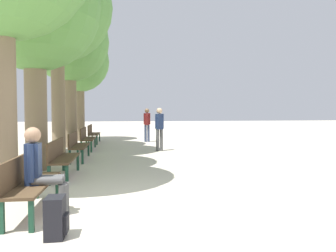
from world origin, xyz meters
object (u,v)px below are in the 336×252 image
(bench_row_0, at_px, (28,179))
(tree_row_4, at_px, (79,63))
(tree_row_3, at_px, (69,43))
(bench_row_4, at_px, (92,132))
(tree_row_2, at_px, (57,8))
(pedestrian_near, at_px, (159,126))
(bench_row_1, at_px, (61,155))
(bench_row_3, at_px, (86,137))
(person_seated, at_px, (42,168))
(bench_row_2, at_px, (77,144))
(backpack, at_px, (56,218))
(pedestrian_mid, at_px, (147,123))
(tree_row_1, at_px, (34,7))

(bench_row_0, bearing_deg, tree_row_4, 93.71)
(tree_row_3, bearing_deg, bench_row_4, 63.53)
(tree_row_2, distance_m, tree_row_3, 2.46)
(pedestrian_near, bearing_deg, bench_row_1, -121.59)
(bench_row_3, xyz_separation_m, person_seated, (0.22, -7.84, 0.17))
(bench_row_0, distance_m, bench_row_2, 5.15)
(bench_row_1, xyz_separation_m, tree_row_2, (-0.76, 3.85, 4.40))
(tree_row_2, height_order, pedestrian_near, tree_row_2)
(bench_row_0, distance_m, bench_row_3, 7.73)
(bench_row_0, xyz_separation_m, tree_row_3, (-0.76, 8.78, 3.69))
(bench_row_1, xyz_separation_m, bench_row_3, (0.00, 5.15, 0.00))
(backpack, bearing_deg, tree_row_2, 100.28)
(bench_row_1, relative_size, pedestrian_near, 1.08)
(bench_row_4, bearing_deg, person_seated, -88.79)
(bench_row_2, bearing_deg, bench_row_3, 90.00)
(bench_row_0, bearing_deg, bench_row_4, 90.00)
(bench_row_2, xyz_separation_m, bench_row_3, (0.00, 2.58, 0.00))
(bench_row_1, relative_size, tree_row_2, 0.25)
(bench_row_0, bearing_deg, tree_row_2, 96.77)
(bench_row_0, height_order, pedestrian_mid, pedestrian_mid)
(person_seated, bearing_deg, tree_row_1, 105.00)
(bench_row_3, bearing_deg, tree_row_4, 100.74)
(tree_row_1, height_order, backpack, tree_row_1)
(bench_row_1, distance_m, person_seated, 2.70)
(bench_row_3, bearing_deg, pedestrian_mid, 48.61)
(bench_row_4, height_order, tree_row_1, tree_row_1)
(pedestrian_mid, bearing_deg, tree_row_4, 160.59)
(bench_row_2, height_order, bench_row_4, same)
(bench_row_2, distance_m, pedestrian_mid, 6.01)
(bench_row_0, distance_m, bench_row_1, 2.58)
(bench_row_0, relative_size, bench_row_1, 1.00)
(tree_row_2, xyz_separation_m, tree_row_3, (0.00, 2.35, -0.70))
(bench_row_4, relative_size, pedestrian_near, 1.08)
(tree_row_1, bearing_deg, bench_row_1, -52.28)
(tree_row_1, bearing_deg, tree_row_3, 90.00)
(pedestrian_mid, bearing_deg, tree_row_1, -115.03)
(backpack, bearing_deg, bench_row_1, 99.29)
(bench_row_0, xyz_separation_m, bench_row_1, (0.00, 2.58, 0.00))
(tree_row_2, bearing_deg, bench_row_0, -83.23)
(tree_row_4, relative_size, person_seated, 4.27)
(bench_row_3, bearing_deg, bench_row_4, 90.00)
(tree_row_2, relative_size, pedestrian_near, 4.25)
(bench_row_3, xyz_separation_m, pedestrian_mid, (2.52, 2.86, 0.42))
(person_seated, bearing_deg, bench_row_4, 91.21)
(bench_row_1, relative_size, tree_row_1, 0.30)
(backpack, relative_size, pedestrian_mid, 0.31)
(pedestrian_near, distance_m, pedestrian_mid, 3.60)
(bench_row_3, bearing_deg, tree_row_1, -100.36)
(tree_row_3, height_order, pedestrian_near, tree_row_3)
(tree_row_1, xyz_separation_m, person_seated, (0.98, -3.67, -3.36))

